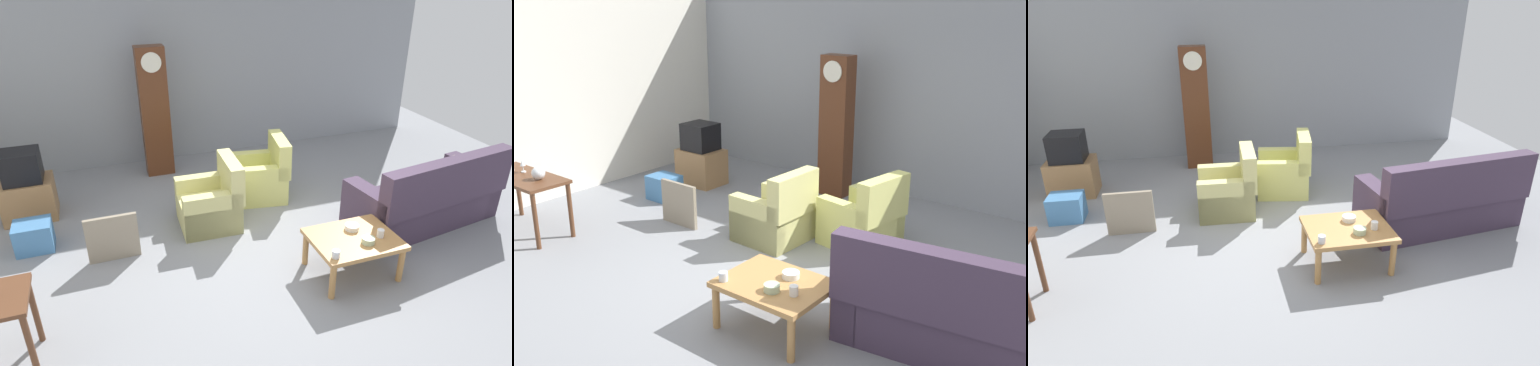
{
  "view_description": "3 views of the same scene",
  "coord_description": "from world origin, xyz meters",
  "views": [
    {
      "loc": [
        -1.89,
        -4.2,
        3.23
      ],
      "look_at": [
        -0.17,
        0.5,
        0.77
      ],
      "focal_mm": 31.93,
      "sensor_mm": 36.0,
      "label": 1
    },
    {
      "loc": [
        3.5,
        -4.32,
        2.96
      ],
      "look_at": [
        -0.18,
        0.34,
        1.01
      ],
      "focal_mm": 41.36,
      "sensor_mm": 36.0,
      "label": 2
    },
    {
      "loc": [
        -0.96,
        -4.84,
        2.95
      ],
      "look_at": [
        -0.02,
        0.03,
        0.81
      ],
      "focal_mm": 31.81,
      "sensor_mm": 36.0,
      "label": 3
    }
  ],
  "objects": [
    {
      "name": "storage_box_blue",
      "position": [
        -2.83,
        1.18,
        0.18
      ],
      "size": [
        0.44,
        0.36,
        0.36
      ],
      "primitive_type": "cube",
      "color": "teal",
      "rests_on": "ground_plane"
    },
    {
      "name": "cup_blue_rimmed",
      "position": [
        0.22,
        -0.84,
        0.51
      ],
      "size": [
        0.08,
        0.08,
        0.09
      ],
      "primitive_type": "cylinder",
      "color": "silver",
      "rests_on": "coffee_table_wood"
    },
    {
      "name": "armchair_olive_near",
      "position": [
        -0.61,
        1.0,
        0.31
      ],
      "size": [
        0.82,
        0.79,
        0.92
      ],
      "color": "#CCC67A",
      "rests_on": "ground_plane"
    },
    {
      "name": "bowl_shallow_green",
      "position": [
        0.68,
        -0.73,
        0.5
      ],
      "size": [
        0.14,
        0.14,
        0.07
      ],
      "primitive_type": "cylinder",
      "color": "#B2C69E",
      "rests_on": "coffee_table_wood"
    },
    {
      "name": "framed_picture_leaning",
      "position": [
        -1.92,
        0.62,
        0.29
      ],
      "size": [
        0.6,
        0.05,
        0.58
      ],
      "primitive_type": "cube",
      "color": "gray",
      "rests_on": "ground_plane"
    },
    {
      "name": "grandfather_clock",
      "position": [
        -0.99,
        2.94,
        1.05
      ],
      "size": [
        0.44,
        0.3,
        2.08
      ],
      "color": "#562D19",
      "rests_on": "ground_plane"
    },
    {
      "name": "couch_floral",
      "position": [
        2.1,
        0.05,
        0.35
      ],
      "size": [
        2.2,
        1.15,
        1.04
      ],
      "color": "#423347",
      "rests_on": "ground_plane"
    },
    {
      "name": "cup_white_porcelain",
      "position": [
        0.88,
        -0.67,
        0.51
      ],
      "size": [
        0.08,
        0.08,
        0.09
      ],
      "primitive_type": "cylinder",
      "color": "white",
      "rests_on": "coffee_table_wood"
    },
    {
      "name": "bowl_white_stacked",
      "position": [
        0.66,
        -0.42,
        0.5
      ],
      "size": [
        0.16,
        0.16,
        0.06
      ],
      "primitive_type": "cylinder",
      "color": "white",
      "rests_on": "coffee_table_wood"
    },
    {
      "name": "garage_door_wall",
      "position": [
        0.0,
        3.6,
        1.6
      ],
      "size": [
        8.4,
        0.16,
        3.2
      ],
      "primitive_type": "cube",
      "color": "gray",
      "rests_on": "ground_plane"
    },
    {
      "name": "tv_crt",
      "position": [
        -2.92,
        2.05,
        0.77
      ],
      "size": [
        0.48,
        0.44,
        0.42
      ],
      "primitive_type": "cube",
      "color": "black",
      "rests_on": "tv_stand_cabinet"
    },
    {
      "name": "tv_stand_cabinet",
      "position": [
        -2.92,
        2.05,
        0.28
      ],
      "size": [
        0.68,
        0.52,
        0.56
      ],
      "primitive_type": "cube",
      "color": "#997047",
      "rests_on": "ground_plane"
    },
    {
      "name": "ground_plane",
      "position": [
        0.0,
        0.0,
        0.0
      ],
      "size": [
        10.4,
        10.4,
        0.0
      ],
      "primitive_type": "plane",
      "color": "gray"
    },
    {
      "name": "coffee_table_wood",
      "position": [
        0.6,
        -0.58,
        0.4
      ],
      "size": [
        0.96,
        0.76,
        0.47
      ],
      "color": "#B27F47",
      "rests_on": "ground_plane"
    },
    {
      "name": "armchair_olive_far",
      "position": [
        0.3,
        1.54,
        0.31
      ],
      "size": [
        0.9,
        0.88,
        0.92
      ],
      "color": "#D3D373",
      "rests_on": "ground_plane"
    }
  ]
}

